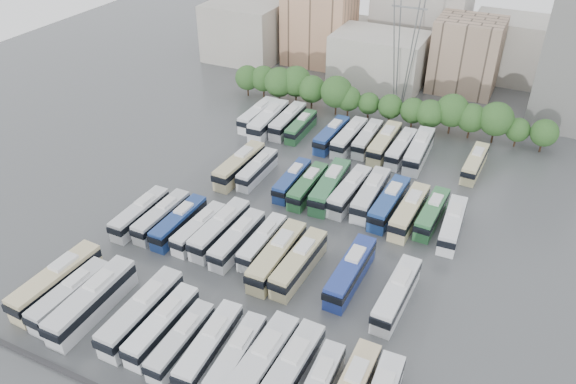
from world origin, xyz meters
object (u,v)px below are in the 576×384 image
at_px(bus_r1_s3, 199,228).
at_px(bus_r1_s5, 238,239).
at_px(bus_r1_s12, 397,294).
at_px(bus_r3_s2, 288,121).
at_px(bus_r3_s7, 367,138).
at_px(bus_r1_s7, 277,256).
at_px(bus_r1_s1, 162,216).
at_px(bus_r1_s6, 262,242).
at_px(bus_r3_s8, 384,143).
at_px(bus_r0_s2, 92,301).
at_px(electricity_pylon, 408,20).
at_px(bus_r3_s13, 475,163).
at_px(bus_r2_s8, 350,191).
at_px(bus_r0_s6, 181,341).
at_px(bus_r3_s9, 401,148).
at_px(bus_r2_s13, 452,224).
at_px(bus_r2_s6, 308,186).
at_px(bus_r1_s4, 220,229).
at_px(bus_r0_s8, 236,356).
at_px(bus_r2_s2, 240,165).
at_px(bus_r0_s10, 289,373).
at_px(bus_r0_s1, 70,295).
at_px(bus_r0_s0, 57,281).
at_px(bus_r3_s1, 269,120).
at_px(bus_r3_s6, 349,137).
at_px(bus_r0_s4, 142,312).
at_px(bus_r0_s7, 210,345).
at_px(bus_r0_s9, 260,366).
at_px(bus_r2_s10, 389,203).
at_px(bus_r2_s9, 371,194).
at_px(bus_r3_s5, 332,135).
at_px(bus_r2_s5, 292,180).
at_px(bus_r2_s11, 409,211).
at_px(bus_r2_s3, 257,169).
at_px(bus_r3_s0, 258,115).
at_px(bus_r3_s3, 301,126).
at_px(bus_r1_s8, 299,263).
at_px(bus_r0_s5, 162,325).
at_px(bus_r1_s10, 350,271).
at_px(bus_r3_s10, 419,150).

height_order(bus_r1_s3, bus_r1_s5, bus_r1_s5).
xyz_separation_m(bus_r1_s12, bus_r3_s2, (-33.13, 37.97, 0.02)).
bearing_deg(bus_r1_s3, bus_r3_s7, 73.21).
bearing_deg(bus_r1_s7, bus_r1_s1, 177.28).
bearing_deg(bus_r1_s6, bus_r3_s8, 79.64).
height_order(bus_r0_s2, bus_r1_s7, bus_r0_s2).
distance_m(electricity_pylon, bus_r3_s13, 32.37).
bearing_deg(bus_r2_s8, bus_r0_s6, -96.97).
xyz_separation_m(bus_r2_s8, bus_r3_s9, (3.43, 17.41, -0.10)).
bearing_deg(bus_r2_s13, bus_r3_s13, 87.81).
bearing_deg(bus_r3_s9, bus_r1_s3, -117.32).
height_order(bus_r2_s6, bus_r3_s13, bus_r2_s6).
height_order(bus_r2_s6, bus_r2_s13, bus_r2_s13).
xyz_separation_m(bus_r1_s4, bus_r3_s13, (29.73, 35.39, -0.20)).
xyz_separation_m(bus_r0_s8, bus_r2_s2, (-19.94, 35.71, 0.27)).
bearing_deg(bus_r0_s10, bus_r0_s1, -176.67).
relative_size(bus_r0_s0, bus_r3_s7, 1.17).
distance_m(bus_r3_s1, bus_r3_s6, 16.64).
relative_size(bus_r0_s4, bus_r0_s7, 1.11).
height_order(bus_r0_s9, bus_r2_s10, bus_r0_s9).
bearing_deg(bus_r3_s6, bus_r2_s9, -58.09).
bearing_deg(bus_r1_s1, bus_r3_s5, 70.48).
height_order(bus_r0_s4, bus_r2_s5, bus_r0_s4).
height_order(bus_r0_s8, bus_r2_s11, bus_r2_s11).
xyz_separation_m(bus_r2_s3, bus_r2_s6, (9.92, -1.24, 0.08)).
bearing_deg(bus_r3_s7, bus_r3_s0, 179.64).
bearing_deg(bus_r0_s1, bus_r0_s0, 163.66).
xyz_separation_m(bus_r3_s3, bus_r3_s8, (16.72, 0.08, 0.30)).
bearing_deg(bus_r1_s5, bus_r3_s7, 81.10).
xyz_separation_m(bus_r0_s7, bus_r1_s8, (3.17, 17.11, 0.09)).
xyz_separation_m(bus_r0_s1, bus_r2_s11, (33.14, 35.69, 0.09)).
xyz_separation_m(bus_r1_s5, bus_r3_s5, (0.16, 35.16, 0.01)).
height_order(bus_r0_s5, bus_r1_s3, bus_r0_s5).
relative_size(bus_r1_s12, bus_r2_s2, 0.95).
distance_m(bus_r0_s10, bus_r3_s7, 55.39).
bearing_deg(bus_r2_s13, bus_r3_s1, 152.13).
bearing_deg(electricity_pylon, bus_r1_s10, -80.11).
relative_size(bus_r0_s1, bus_r3_s0, 0.98).
bearing_deg(bus_r2_s2, bus_r0_s2, -88.03).
relative_size(bus_r1_s3, bus_r3_s0, 0.90).
bearing_deg(bus_r1_s6, bus_r1_s7, -32.35).
distance_m(bus_r2_s5, bus_r3_s6, 18.17).
xyz_separation_m(bus_r0_s4, bus_r0_s9, (16.44, -1.07, 0.05)).
xyz_separation_m(bus_r0_s9, bus_r3_s7, (-6.63, 55.19, -0.32)).
height_order(bus_r0_s8, bus_r1_s5, bus_r1_s5).
relative_size(bus_r3_s1, bus_r3_s5, 1.15).
xyz_separation_m(bus_r1_s5, bus_r2_s2, (-9.74, 17.69, 0.18)).
bearing_deg(bus_r1_s4, bus_r2_s13, 29.87).
height_order(bus_r2_s8, bus_r3_s10, bus_r3_s10).
distance_m(bus_r1_s12, bus_r2_s2, 38.06).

